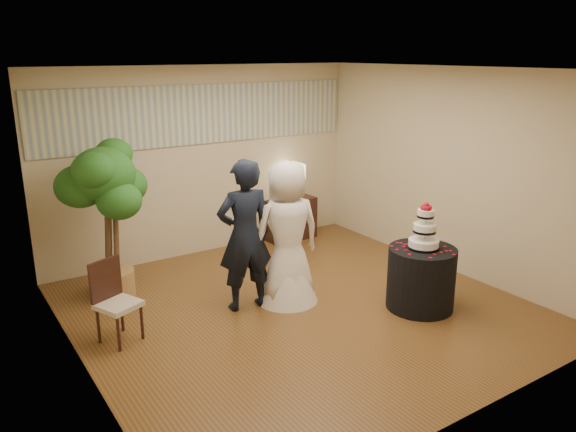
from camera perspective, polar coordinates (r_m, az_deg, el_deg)
floor at (r=6.86m, az=1.17°, el=-9.37°), size 5.00×5.00×0.00m
ceiling at (r=6.18m, az=1.32°, el=14.70°), size 5.00×5.00×0.00m
wall_back at (r=8.50m, az=-8.46°, el=5.49°), size 5.00×0.06×2.80m
wall_front at (r=4.65m, az=19.17°, el=-4.47°), size 5.00×0.06×2.80m
wall_left at (r=5.41m, az=-21.07°, el=-1.75°), size 0.06×5.00×2.80m
wall_right at (r=8.04m, az=16.08°, el=4.40°), size 0.06×5.00×2.80m
mural_border at (r=8.38m, az=-8.61°, el=10.18°), size 4.90×0.02×0.85m
groom at (r=6.58m, az=-4.42°, el=-2.00°), size 0.72×0.53×1.83m
bride at (r=6.76m, az=-0.09°, el=-1.69°), size 0.96×0.87×1.77m
cake_table at (r=6.93m, az=13.36°, el=-6.16°), size 0.91×0.91×0.75m
wedding_cake at (r=6.71m, az=13.73°, el=-0.97°), size 0.36×0.36×0.56m
console at (r=9.19m, az=0.32°, el=-0.31°), size 0.84×0.41×0.68m
table_lamp at (r=9.03m, az=0.33°, el=3.52°), size 0.33×0.33×0.58m
ficus_tree at (r=7.18m, az=-17.88°, el=-0.42°), size 1.35×1.35×2.01m
side_chair at (r=6.23m, az=-16.86°, el=-8.41°), size 0.54×0.56×0.89m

